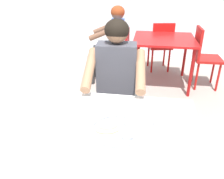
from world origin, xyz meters
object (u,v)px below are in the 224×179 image
chair_foreground (117,95)px  diner_foreground (116,81)px  chair_red_right (203,54)px  thali_tray (117,130)px  chair_red_far (161,44)px  patron_background (111,38)px  drinking_cup (161,121)px  table_foreground (107,139)px  table_background_red (164,44)px  chair_red_left (119,51)px

chair_foreground → diner_foreground: diner_foreground is taller
chair_red_right → thali_tray: bearing=-111.8°
chair_red_far → patron_background: (-0.78, -0.57, 0.21)m
thali_tray → chair_foreground: bearing=97.7°
chair_red_right → patron_background: 1.39m
drinking_cup → patron_background: 2.41m
thali_tray → chair_red_right: 2.58m
patron_background → chair_foreground: bearing=-78.4°
table_foreground → chair_red_right: (1.02, 2.38, -0.14)m
diner_foreground → table_background_red: bearing=74.2°
thali_tray → diner_foreground: 0.70m
table_background_red → chair_red_left: bearing=175.7°
diner_foreground → chair_red_left: 1.77m
thali_tray → table_background_red: (0.37, 2.38, -0.10)m
table_foreground → chair_red_right: chair_red_right is taller
table_foreground → drinking_cup: 0.35m
table_background_red → chair_red_far: bearing=91.6°
drinking_cup → chair_red_left: drinking_cup is taller
thali_tray → patron_background: (-0.42, 2.37, -0.04)m
diner_foreground → table_background_red: diner_foreground is taller
thali_tray → chair_red_left: 2.46m
drinking_cup → chair_red_far: 2.90m
table_foreground → diner_foreground: bearing=93.9°
chair_red_left → patron_background: size_ratio=0.70×
chair_foreground → diner_foreground: bearing=-87.0°
chair_foreground → chair_red_right: chair_red_right is taller
drinking_cup → chair_red_right: bearing=73.2°
chair_red_right → table_background_red: bearing=-179.9°
chair_red_left → chair_red_right: chair_red_right is taller
diner_foreground → patron_background: diner_foreground is taller
drinking_cup → diner_foreground: size_ratio=0.08×
chair_foreground → chair_red_left: bearing=96.8°
thali_tray → table_background_red: bearing=81.2°
table_background_red → table_foreground: bearing=-100.3°
diner_foreground → table_background_red: 1.76m
drinking_cup → chair_red_right: 2.43m
chair_red_right → chair_red_far: (-0.60, 0.57, -0.02)m
table_background_red → diner_foreground: bearing=-105.8°
chair_red_far → patron_background: patron_background is taller
table_foreground → thali_tray: thali_tray is taller
thali_tray → patron_background: patron_background is taller
chair_red_right → chair_red_far: 0.83m
chair_foreground → thali_tray: bearing=-82.3°
chair_red_left → patron_background: patron_background is taller
chair_red_left → chair_foreground: bearing=-83.2°
thali_tray → chair_red_far: (0.35, 2.95, -0.25)m
drinking_cup → chair_red_left: (-0.56, 2.36, -0.30)m
thali_tray → patron_background: 2.41m
table_foreground → chair_foreground: (-0.06, 0.90, -0.17)m
drinking_cup → chair_foreground: size_ratio=0.12×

